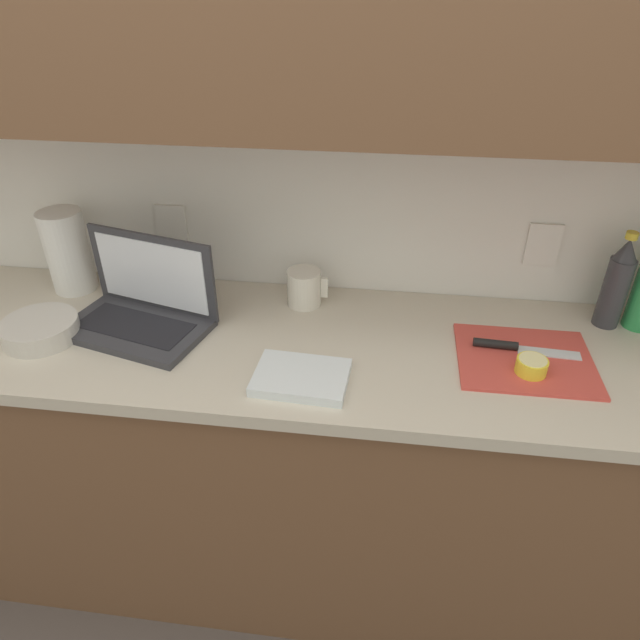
{
  "coord_description": "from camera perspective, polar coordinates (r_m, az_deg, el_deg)",
  "views": [
    {
      "loc": [
        0.28,
        -1.21,
        1.76
      ],
      "look_at": [
        0.13,
        -0.01,
        1.0
      ],
      "focal_mm": 32.0,
      "sensor_mm": 36.0,
      "label": 1
    }
  ],
  "objects": [
    {
      "name": "ground_plane",
      "position": [
        2.16,
        -3.52,
        -22.44
      ],
      "size": [
        12.0,
        12.0,
        0.0
      ],
      "primitive_type": "plane",
      "color": "#564C47",
      "rests_on": "ground"
    },
    {
      "name": "wall_back",
      "position": [
        1.48,
        -3.95,
        24.47
      ],
      "size": [
        5.2,
        0.38,
        2.6
      ],
      "color": "white",
      "rests_on": "ground_plane"
    },
    {
      "name": "counter_unit",
      "position": [
        1.8,
        -4.62,
        -13.73
      ],
      "size": [
        2.48,
        0.6,
        0.92
      ],
      "color": "brown",
      "rests_on": "ground_plane"
    },
    {
      "name": "laptop",
      "position": [
        1.6,
        -17.32,
        1.36
      ],
      "size": [
        0.42,
        0.31,
        0.24
      ],
      "rotation": [
        0.0,
        0.0,
        -0.26
      ],
      "color": "#333338",
      "rests_on": "counter_unit"
    },
    {
      "name": "cutting_board",
      "position": [
        1.51,
        19.79,
        -3.72
      ],
      "size": [
        0.33,
        0.28,
        0.01
      ],
      "primitive_type": "cube",
      "color": "#D1473D",
      "rests_on": "counter_unit"
    },
    {
      "name": "knife",
      "position": [
        1.52,
        18.29,
        -2.5
      ],
      "size": [
        0.26,
        0.05,
        0.02
      ],
      "rotation": [
        0.0,
        0.0,
        -0.06
      ],
      "color": "silver",
      "rests_on": "cutting_board"
    },
    {
      "name": "lemon_half_cut",
      "position": [
        1.45,
        20.4,
        -4.32
      ],
      "size": [
        0.07,
        0.07,
        0.04
      ],
      "color": "yellow",
      "rests_on": "cutting_board"
    },
    {
      "name": "bottle_green_soda",
      "position": [
        1.69,
        27.53,
        3.22
      ],
      "size": [
        0.07,
        0.07,
        0.27
      ],
      "color": "#333338",
      "rests_on": "counter_unit"
    },
    {
      "name": "measuring_cup",
      "position": [
        1.63,
        -1.57,
        3.24
      ],
      "size": [
        0.12,
        0.1,
        0.1
      ],
      "color": "silver",
      "rests_on": "counter_unit"
    },
    {
      "name": "bowl_white",
      "position": [
        1.66,
        -26.17,
        -0.85
      ],
      "size": [
        0.19,
        0.19,
        0.05
      ],
      "color": "beige",
      "rests_on": "counter_unit"
    },
    {
      "name": "paper_towel_roll",
      "position": [
        1.83,
        -23.91,
        6.3
      ],
      "size": [
        0.12,
        0.12,
        0.24
      ],
      "color": "white",
      "rests_on": "counter_unit"
    },
    {
      "name": "dish_towel",
      "position": [
        1.35,
        -1.89,
        -5.75
      ],
      "size": [
        0.23,
        0.17,
        0.02
      ],
      "primitive_type": "cube",
      "rotation": [
        0.0,
        0.0,
        -0.06
      ],
      "color": "white",
      "rests_on": "counter_unit"
    }
  ]
}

